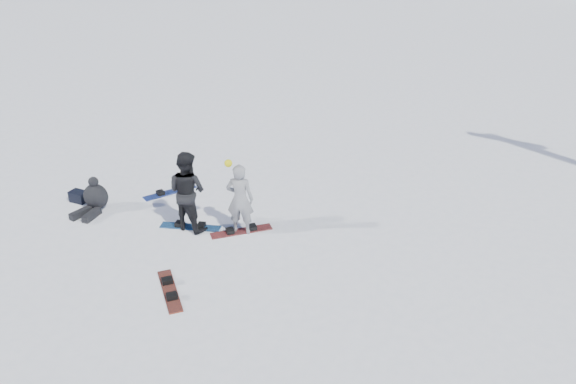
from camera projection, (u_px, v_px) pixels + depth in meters
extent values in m
plane|color=white|center=(216.00, 239.00, 13.30)|extent=(420.00, 420.00, 0.00)
imported|color=#939398|center=(240.00, 199.00, 13.21)|extent=(0.70, 0.51, 1.78)
sphere|color=yellow|center=(228.00, 163.00, 12.73)|extent=(0.18, 0.18, 0.18)
imported|color=black|center=(187.00, 191.00, 13.35)|extent=(1.12, 0.96, 2.00)
ellipsoid|color=black|center=(96.00, 196.00, 14.51)|extent=(0.73, 0.66, 0.68)
sphere|color=black|center=(93.00, 182.00, 14.32)|extent=(0.26, 0.26, 0.26)
cube|color=black|center=(92.00, 215.00, 14.18)|extent=(0.19, 0.60, 0.17)
cube|color=black|center=(81.00, 213.00, 14.26)|extent=(0.35, 0.62, 0.17)
cube|color=black|center=(79.00, 196.00, 14.96)|extent=(0.48, 0.35, 0.30)
cube|color=maroon|center=(241.00, 231.00, 13.60)|extent=(1.38, 1.10, 0.03)
cube|color=#1C579C|center=(191.00, 227.00, 13.79)|extent=(1.53, 0.51, 0.03)
cube|color=maroon|center=(170.00, 291.00, 11.48)|extent=(1.13, 1.36, 0.03)
cube|color=navy|center=(170.00, 192.00, 15.49)|extent=(1.14, 1.36, 0.03)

